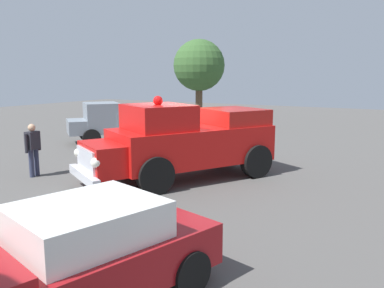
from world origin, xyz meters
The scene contains 6 objects.
ground_plane centered at (0.00, 0.00, 0.00)m, with size 60.00×60.00×0.00m, color #514F4C.
vintage_fire_truck centered at (-0.47, 0.50, 1.20)m, with size 4.79×6.26×2.59m.
classic_hot_rod centered at (-2.73, 7.42, 0.75)m, with size 2.96×4.70×1.46m.
parked_pickup centered at (5.80, -3.92, 0.99)m, with size 4.42×4.86×1.90m.
spectator_standing centered at (3.84, 2.65, 0.96)m, with size 0.31×0.65×1.68m.
oak_tree_distant centered at (5.86, -11.78, 3.75)m, with size 3.25×3.25×5.41m.
Camera 1 is at (-6.69, 10.91, 3.19)m, focal length 37.60 mm.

